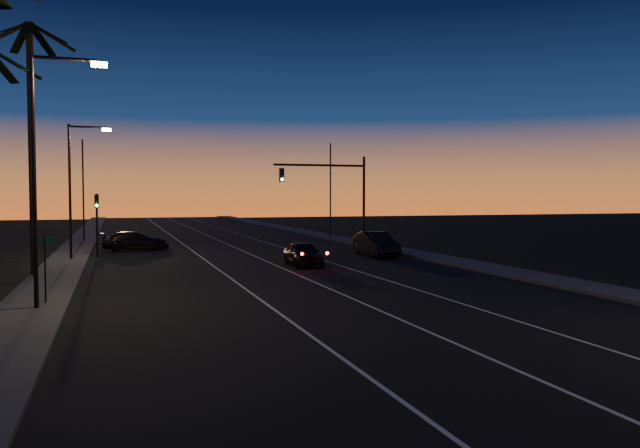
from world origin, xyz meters
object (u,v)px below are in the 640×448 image
object	(u,v)px
lead_car	(303,254)
right_car	(376,244)
signal_mast	(334,186)
cross_car	(135,241)

from	to	relation	value
lead_car	right_car	xyz separation A→B (m)	(6.23, 3.88, 0.10)
signal_mast	right_car	xyz separation A→B (m)	(1.06, -5.31, -3.96)
signal_mast	lead_car	size ratio (longest dim) A/B	1.51
cross_car	lead_car	bearing A→B (deg)	-56.27
signal_mast	right_car	world-z (taller)	signal_mast
signal_mast	lead_car	world-z (taller)	signal_mast
lead_car	right_car	world-z (taller)	right_car
lead_car	right_car	distance (m)	7.34
signal_mast	right_car	size ratio (longest dim) A/B	1.42
signal_mast	lead_car	xyz separation A→B (m)	(-5.17, -9.19, -4.06)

